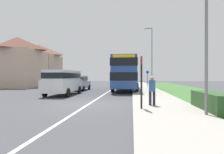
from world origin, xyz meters
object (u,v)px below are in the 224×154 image
at_px(parked_van_white, 64,80).
at_px(street_lamp_mid, 151,54).
at_px(pedestrian_at_stop, 152,89).
at_px(double_decker_bus, 126,72).
at_px(cycle_route_sign, 147,78).
at_px(bus_stop_sign, 141,79).
at_px(parked_car_silver, 79,82).

relative_size(parked_van_white, street_lamp_mid, 0.62).
height_order(pedestrian_at_stop, street_lamp_mid, street_lamp_mid).
distance_m(double_decker_bus, cycle_route_sign, 6.66).
relative_size(bus_stop_sign, street_lamp_mid, 0.31).
bearing_deg(pedestrian_at_stop, street_lamp_mid, 84.41).
bearing_deg(bus_stop_sign, cycle_route_sign, 84.51).
relative_size(double_decker_bus, parked_car_silver, 2.41).
relative_size(parked_car_silver, bus_stop_sign, 1.71).
bearing_deg(parked_van_white, parked_car_silver, 92.24).
distance_m(parked_van_white, pedestrian_at_stop, 9.24).
relative_size(double_decker_bus, pedestrian_at_stop, 6.43).
height_order(double_decker_bus, pedestrian_at_stop, double_decker_bus).
bearing_deg(double_decker_bus, cycle_route_sign, 62.80).
relative_size(pedestrian_at_stop, street_lamp_mid, 0.20).
relative_size(parked_car_silver, pedestrian_at_stop, 2.67).
height_order(double_decker_bus, street_lamp_mid, street_lamp_mid).
bearing_deg(parked_car_silver, parked_van_white, -87.76).
bearing_deg(parked_car_silver, street_lamp_mid, 27.03).
bearing_deg(pedestrian_at_stop, parked_car_silver, 122.33).
distance_m(parked_van_white, cycle_route_sign, 14.68).
bearing_deg(double_decker_bus, parked_van_white, -130.39).
height_order(parked_van_white, street_lamp_mid, street_lamp_mid).
bearing_deg(bus_stop_sign, street_lamp_mid, 82.74).
distance_m(double_decker_bus, pedestrian_at_stop, 12.33).
height_order(parked_van_white, bus_stop_sign, bus_stop_sign).
relative_size(pedestrian_at_stop, bus_stop_sign, 0.64).
bearing_deg(pedestrian_at_stop, parked_van_white, 140.07).
xyz_separation_m(double_decker_bus, street_lamp_mid, (3.37, 3.93, 2.58)).
distance_m(parked_car_silver, bus_stop_sign, 14.30).
xyz_separation_m(parked_car_silver, pedestrian_at_stop, (7.30, -11.54, 0.03)).
xyz_separation_m(pedestrian_at_stop, cycle_route_sign, (1.22, 18.03, 0.45)).
bearing_deg(street_lamp_mid, cycle_route_sign, 100.07).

